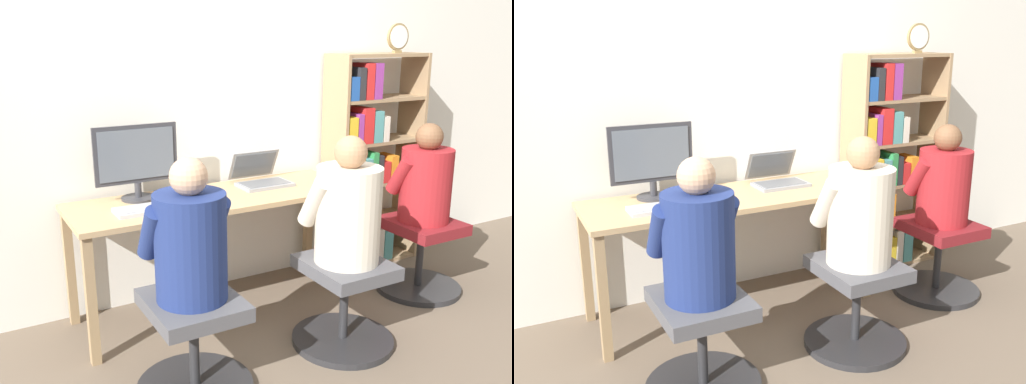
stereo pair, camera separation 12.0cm
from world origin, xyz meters
The scene contains 15 objects.
ground_plane centered at (0.00, 0.00, 0.00)m, with size 14.00×14.00×0.00m, color brown.
wall_back centered at (0.00, 0.64, 1.30)m, with size 10.00×0.05×2.60m.
desk centered at (0.00, 0.29, 0.64)m, with size 1.73×0.57×0.73m.
desktop_monitor centered at (-0.43, 0.44, 0.95)m, with size 0.48×0.20×0.43m.
laptop centered at (0.36, 0.39, 0.77)m, with size 0.33×0.30×0.21m.
keyboard centered at (-0.44, 0.20, 0.74)m, with size 0.39×0.17×0.03m.
computer_mouse_by_keyboard centered at (-0.19, 0.19, 0.75)m, with size 0.06×0.10×0.04m.
office_chair_left centered at (-0.47, -0.43, 0.25)m, with size 0.56×0.56×0.49m.
office_chair_right centered at (0.41, -0.42, 0.25)m, with size 0.56×0.56×0.49m.
person_at_monitor centered at (-0.47, -0.42, 0.76)m, with size 0.40×0.34×0.66m.
person_at_laptop centered at (0.41, -0.42, 0.77)m, with size 0.42×0.36×0.67m.
bookshelf centered at (1.25, 0.43, 0.71)m, with size 0.73×0.28×1.52m.
desk_clock centered at (1.42, 0.37, 1.62)m, with size 0.18×0.03×0.20m.
office_chair_side centered at (1.27, -0.12, 0.25)m, with size 0.56×0.56×0.49m.
person_near_shelf centered at (1.27, -0.12, 0.75)m, with size 0.40×0.34×0.63m.
Camera 2 is at (-1.28, -2.70, 1.65)m, focal length 40.00 mm.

